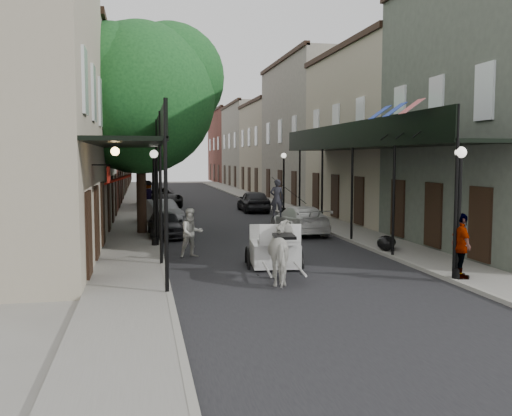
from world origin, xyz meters
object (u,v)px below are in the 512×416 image
tree_far (145,125)px  horse (285,252)px  lamppost_right_near (459,211)px  tree_near (149,92)px  car_left_far (160,197)px  car_left_mid (161,212)px  pedestrian_sidewalk_right (461,246)px  lamppost_right_far (284,182)px  pedestrian_walking (191,233)px  car_right_near (300,220)px  carriage (273,231)px  lamppost_left (155,196)px  car_left_near (165,224)px  pedestrian_sidewalk_left (148,196)px  car_right_far (254,201)px

tree_far → horse: 25.91m
lamppost_right_near → tree_near: bearing=124.3°
car_left_far → car_left_mid: bearing=-101.7°
pedestrian_sidewalk_right → car_left_far: (-7.51, 26.84, -0.31)m
lamppost_right_far → pedestrian_sidewalk_right: size_ratio=2.00×
tree_near → pedestrian_walking: size_ratio=5.50×
car_left_mid → car_right_near: (6.20, -5.00, -0.00)m
lamppost_right_near → car_left_far: (-7.41, 26.84, -1.31)m
carriage → tree_near: bearing=120.4°
lamppost_right_far → car_left_mid: bearing=-152.5°
lamppost_right_near → lamppost_left: size_ratio=1.00×
lamppost_right_far → horse: 19.63m
tree_near → car_left_near: 6.02m
lamppost_right_far → car_right_near: 9.23m
lamppost_right_near → car_left_near: (-7.70, 11.00, -1.44)m
lamppost_left → pedestrian_sidewalk_right: 11.57m
tree_far → car_right_near: (6.85, -15.18, -5.18)m
pedestrian_sidewalk_left → car_left_near: pedestrian_sidewalk_left is taller
tree_near → carriage: bearing=-65.8°
carriage → pedestrian_sidewalk_left: size_ratio=1.47×
car_left_far → carriage: bearing=-92.9°
pedestrian_walking → car_right_far: 17.36m
tree_near → car_left_far: size_ratio=1.82×
tree_near → carriage: size_ratio=3.34×
pedestrian_walking → car_left_mid: pedestrian_walking is taller
lamppost_right_far → car_left_mid: lamppost_right_far is taller
tree_near → car_left_far: tree_near is taller
lamppost_right_near → lamppost_right_far: 20.00m
carriage → horse: bearing=-90.0°
tree_near → pedestrian_sidewalk_right: (8.40, -12.18, -5.44)m
pedestrian_walking → pedestrian_sidewalk_left: bearing=78.8°
tree_near → pedestrian_walking: (1.31, -6.54, -5.61)m
lamppost_right_near → pedestrian_sidewalk_right: 1.01m
pedestrian_sidewalk_right → car_left_near: size_ratio=0.52×
tree_near → car_left_far: 15.78m
tree_far → lamppost_right_far: 11.05m
lamppost_right_far → carriage: size_ratio=1.29×
tree_near → lamppost_left: size_ratio=2.60×
lamppost_left → car_left_mid: 8.14m
horse → pedestrian_walking: bearing=-58.2°
lamppost_left → car_right_far: size_ratio=0.89×
tree_far → pedestrian_sidewalk_left: 5.70m
pedestrian_walking → lamppost_right_near: bearing=-54.4°
tree_near → car_left_mid: tree_near is taller
tree_near → carriage: (3.82, -8.50, -5.37)m
pedestrian_sidewalk_right → car_left_far: bearing=23.2°
lamppost_left → carriage: 5.78m
lamppost_right_far → car_left_near: bearing=-130.5°
lamppost_right_far → car_left_far: (-7.41, 6.84, -1.31)m
lamppost_right_far → car_right_near: bearing=-99.5°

